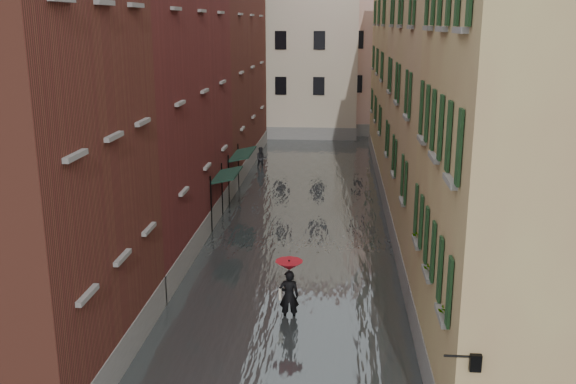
% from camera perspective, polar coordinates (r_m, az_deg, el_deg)
% --- Properties ---
extents(ground, '(120.00, 120.00, 0.00)m').
position_cam_1_polar(ground, '(19.76, -0.74, -13.31)').
color(ground, '#505052').
rests_on(ground, ground).
extents(floodwater, '(10.00, 60.00, 0.20)m').
position_cam_1_polar(floodwater, '(31.76, 1.42, -2.05)').
color(floodwater, '#4D5455').
rests_on(floodwater, ground).
extents(building_left_mid, '(6.00, 14.00, 12.50)m').
position_cam_1_polar(building_left_mid, '(27.90, -13.63, 8.10)').
color(building_left_mid, '#5B1F1D').
rests_on(building_left_mid, ground).
extents(building_left_far, '(6.00, 16.00, 14.00)m').
position_cam_1_polar(building_left_far, '(42.31, -7.36, 11.56)').
color(building_left_far, brown).
rests_on(building_left_far, ground).
extents(building_right_near, '(6.00, 8.00, 11.50)m').
position_cam_1_polar(building_right_near, '(16.65, 23.25, 1.22)').
color(building_right_near, '#A07852').
rests_on(building_right_near, ground).
extents(building_right_mid, '(6.00, 14.00, 13.00)m').
position_cam_1_polar(building_right_mid, '(27.04, 16.16, 8.26)').
color(building_right_mid, tan).
rests_on(building_right_mid, ground).
extents(building_right_far, '(6.00, 16.00, 11.50)m').
position_cam_1_polar(building_right_far, '(41.85, 12.09, 9.61)').
color(building_right_far, '#A07852').
rests_on(building_right_far, ground).
extents(building_end_cream, '(12.00, 9.00, 13.00)m').
position_cam_1_polar(building_end_cream, '(55.62, -0.22, 11.92)').
color(building_end_cream, '#C0B798').
rests_on(building_end_cream, ground).
extents(building_end_pink, '(10.00, 9.00, 12.00)m').
position_cam_1_polar(building_end_pink, '(57.61, 9.09, 11.34)').
color(building_end_pink, '#CF9D91').
rests_on(building_end_pink, ground).
extents(awning_near, '(1.09, 2.76, 2.80)m').
position_cam_1_polar(awning_near, '(29.63, -5.52, 1.37)').
color(awning_near, black).
rests_on(awning_near, ground).
extents(awning_far, '(1.09, 3.27, 2.80)m').
position_cam_1_polar(awning_far, '(34.30, -4.11, 3.27)').
color(awning_far, black).
rests_on(awning_far, ground).
extents(wall_lantern, '(0.71, 0.22, 0.35)m').
position_cam_1_polar(wall_lantern, '(13.27, 16.21, -14.24)').
color(wall_lantern, black).
rests_on(wall_lantern, ground).
extents(window_planters, '(0.59, 5.94, 0.84)m').
position_cam_1_polar(window_planters, '(16.66, 12.91, -5.98)').
color(window_planters, brown).
rests_on(window_planters, ground).
extents(pedestrian_main, '(0.89, 0.89, 2.06)m').
position_cam_1_polar(pedestrian_main, '(20.59, 0.08, -8.37)').
color(pedestrian_main, black).
rests_on(pedestrian_main, ground).
extents(pedestrian_far, '(0.85, 0.72, 1.53)m').
position_cam_1_polar(pedestrian_far, '(41.73, -2.38, 2.98)').
color(pedestrian_far, black).
rests_on(pedestrian_far, ground).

